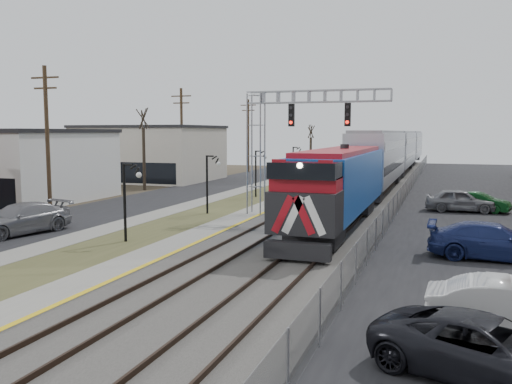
% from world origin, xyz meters
% --- Properties ---
extents(street_west, '(7.00, 120.00, 0.04)m').
position_xyz_m(street_west, '(-11.50, 35.00, 0.02)').
color(street_west, black).
rests_on(street_west, ground).
extents(sidewalk, '(2.00, 120.00, 0.08)m').
position_xyz_m(sidewalk, '(-7.00, 35.00, 0.04)').
color(sidewalk, gray).
rests_on(sidewalk, ground).
extents(grass_median, '(4.00, 120.00, 0.06)m').
position_xyz_m(grass_median, '(-4.00, 35.00, 0.03)').
color(grass_median, '#474927').
rests_on(grass_median, ground).
extents(platform, '(2.00, 120.00, 0.24)m').
position_xyz_m(platform, '(-1.00, 35.00, 0.12)').
color(platform, gray).
rests_on(platform, ground).
extents(ballast_bed, '(8.00, 120.00, 0.20)m').
position_xyz_m(ballast_bed, '(4.00, 35.00, 0.10)').
color(ballast_bed, '#595651').
rests_on(ballast_bed, ground).
extents(platform_edge, '(0.24, 120.00, 0.01)m').
position_xyz_m(platform_edge, '(-0.12, 35.00, 0.24)').
color(platform_edge, gold).
rests_on(platform_edge, platform).
extents(track_near, '(1.58, 120.00, 0.15)m').
position_xyz_m(track_near, '(2.00, 35.00, 0.28)').
color(track_near, '#2D2119').
rests_on(track_near, ballast_bed).
extents(track_far, '(1.58, 120.00, 0.15)m').
position_xyz_m(track_far, '(5.50, 35.00, 0.28)').
color(track_far, '#2D2119').
rests_on(track_far, ballast_bed).
extents(train, '(3.00, 85.85, 5.33)m').
position_xyz_m(train, '(5.50, 60.39, 2.92)').
color(train, '#154EAF').
rests_on(train, ground).
extents(signal_gantry, '(9.00, 1.07, 8.15)m').
position_xyz_m(signal_gantry, '(1.22, 27.99, 5.59)').
color(signal_gantry, gray).
rests_on(signal_gantry, ground).
extents(lampposts, '(0.14, 62.14, 4.00)m').
position_xyz_m(lampposts, '(-4.00, 18.29, 2.00)').
color(lampposts, black).
rests_on(lampposts, ground).
extents(utility_poles, '(0.28, 80.28, 10.00)m').
position_xyz_m(utility_poles, '(-14.50, 25.00, 5.00)').
color(utility_poles, '#4C3823').
rests_on(utility_poles, ground).
extents(fence, '(0.04, 120.00, 1.60)m').
position_xyz_m(fence, '(8.20, 35.00, 0.80)').
color(fence, gray).
rests_on(fence, ground).
extents(bare_trees, '(12.30, 42.30, 5.95)m').
position_xyz_m(bare_trees, '(-12.66, 38.91, 2.70)').
color(bare_trees, '#382D23').
rests_on(bare_trees, ground).
extents(car_lot_c, '(5.63, 4.01, 1.42)m').
position_xyz_m(car_lot_c, '(12.15, 7.35, 0.71)').
color(car_lot_c, black).
rests_on(car_lot_c, ground).
extents(car_lot_d, '(5.52, 2.33, 1.59)m').
position_xyz_m(car_lot_d, '(13.22, 19.98, 0.80)').
color(car_lot_d, navy).
rests_on(car_lot_d, ground).
extents(car_lot_e, '(4.74, 2.07, 1.59)m').
position_xyz_m(car_lot_e, '(12.24, 34.67, 0.79)').
color(car_lot_e, gray).
rests_on(car_lot_e, ground).
extents(car_lot_f, '(4.29, 2.45, 1.34)m').
position_xyz_m(car_lot_f, '(13.50, 35.09, 0.67)').
color(car_lot_f, '#0C3E16').
rests_on(car_lot_f, ground).
extents(car_street_b, '(3.56, 6.09, 1.66)m').
position_xyz_m(car_street_b, '(-10.58, 17.94, 0.83)').
color(car_street_b, slate).
rests_on(car_street_b, ground).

